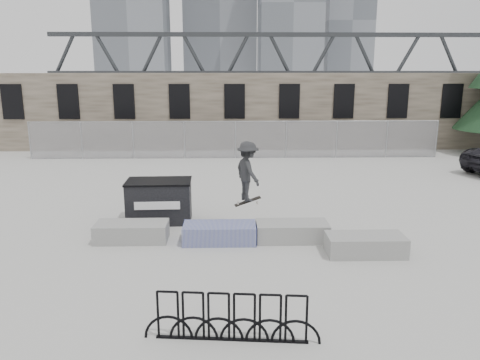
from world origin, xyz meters
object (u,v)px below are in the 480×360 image
object	(u,v)px
planter_offset	(365,244)
bike_rack	(232,318)
planter_far_left	(132,231)
skateboarder	(248,171)
planter_center_left	(220,232)
planter_center_right	(292,231)
dumpster	(159,201)

from	to	relation	value
planter_offset	bike_rack	distance (m)	5.23
planter_far_left	skateboarder	xyz separation A→B (m)	(3.28, 0.82, 1.51)
planter_center_left	planter_offset	size ratio (longest dim) A/B	1.00
bike_rack	skateboarder	bearing A→B (deg)	84.88
planter_far_left	planter_offset	distance (m)	6.36
planter_center_right	dumpster	distance (m)	4.36
planter_far_left	skateboarder	bearing A→B (deg)	14.11
planter_center_left	skateboarder	distance (m)	1.99
planter_center_left	dumpster	world-z (taller)	dumpster
dumpster	bike_rack	size ratio (longest dim) A/B	0.65
planter_center_right	bike_rack	xyz separation A→B (m)	(-1.74, -4.98, 0.16)
planter_center_left	planter_offset	xyz separation A→B (m)	(3.79, -0.99, 0.00)
planter_center_left	planter_center_right	world-z (taller)	same
planter_center_left	dumpster	size ratio (longest dim) A/B	0.98
planter_center_left	skateboarder	xyz separation A→B (m)	(0.82, 1.00, 1.51)
dumpster	planter_center_left	bearing A→B (deg)	-46.67
planter_center_left	planter_offset	bearing A→B (deg)	-14.68
dumpster	skateboarder	world-z (taller)	skateboarder
planter_far_left	dumpster	size ratio (longest dim) A/B	0.98
planter_far_left	dumpster	xyz separation A→B (m)	(0.54, 1.73, 0.39)
planter_center_right	planter_offset	world-z (taller)	same
planter_center_left	skateboarder	size ratio (longest dim) A/B	1.04
planter_center_left	planter_offset	world-z (taller)	same
dumpster	skateboarder	distance (m)	3.09
skateboarder	bike_rack	bearing A→B (deg)	150.12
planter_center_left	planter_center_right	xyz separation A→B (m)	(2.03, 0.09, 0.00)
planter_offset	bike_rack	size ratio (longest dim) A/B	0.64
planter_center_right	planter_offset	bearing A→B (deg)	-31.69
planter_center_right	planter_offset	size ratio (longest dim) A/B	1.00
planter_far_left	planter_center_right	xyz separation A→B (m)	(4.49, -0.09, 0.00)
planter_offset	dumpster	size ratio (longest dim) A/B	0.98
planter_far_left	planter_center_left	distance (m)	2.47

